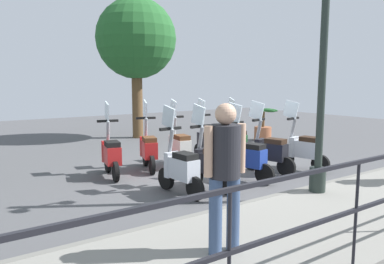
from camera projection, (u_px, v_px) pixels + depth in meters
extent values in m
plane|color=#4C4C4F|center=(216.00, 173.00, 8.04)|extent=(28.00, 28.00, 0.00)
cube|color=gray|center=(353.00, 212.00, 5.42)|extent=(2.20, 20.00, 0.15)
cube|color=slate|center=(296.00, 194.00, 6.27)|extent=(0.10, 20.00, 0.15)
cylinder|color=black|center=(356.00, 215.00, 3.62)|extent=(0.03, 0.03, 1.05)
cylinder|color=black|center=(229.00, 259.00, 2.72)|extent=(0.03, 0.03, 1.05)
cylinder|color=#232D28|center=(317.00, 179.00, 6.16)|extent=(0.26, 0.26, 0.40)
cylinder|color=#232D28|center=(323.00, 55.00, 5.88)|extent=(0.12, 0.12, 4.42)
cylinder|color=#384C70|center=(215.00, 217.00, 3.89)|extent=(0.14, 0.14, 0.82)
cylinder|color=#384C70|center=(233.00, 213.00, 3.99)|extent=(0.14, 0.14, 0.82)
cylinder|color=#232328|center=(225.00, 151.00, 3.84)|extent=(0.36, 0.36, 0.55)
sphere|color=tan|center=(226.00, 114.00, 3.79)|extent=(0.22, 0.22, 0.22)
cylinder|color=tan|center=(208.00, 152.00, 3.75)|extent=(0.09, 0.09, 0.52)
cylinder|color=tan|center=(241.00, 148.00, 3.93)|extent=(0.09, 0.09, 0.52)
cylinder|color=brown|center=(137.00, 104.00, 12.82)|extent=(0.36, 0.36, 2.35)
sphere|color=#235B28|center=(136.00, 38.00, 12.52)|extent=(2.69, 2.69, 2.69)
cylinder|color=#9E5B3D|center=(263.00, 134.00, 12.36)|extent=(0.56, 0.56, 0.45)
cylinder|color=brown|center=(263.00, 119.00, 12.29)|extent=(0.10, 0.10, 0.50)
ellipsoid|color=#235B28|center=(258.00, 110.00, 12.46)|extent=(0.56, 0.16, 0.10)
ellipsoid|color=#235B28|center=(269.00, 111.00, 12.05)|extent=(0.56, 0.16, 0.10)
ellipsoid|color=#235B28|center=(258.00, 111.00, 12.11)|extent=(0.56, 0.16, 0.10)
ellipsoid|color=#235B28|center=(269.00, 110.00, 12.39)|extent=(0.56, 0.16, 0.10)
ellipsoid|color=#235B28|center=(256.00, 110.00, 12.30)|extent=(0.56, 0.16, 0.10)
ellipsoid|color=#235B28|center=(271.00, 110.00, 12.21)|extent=(0.56, 0.16, 0.10)
cylinder|color=black|center=(286.00, 159.00, 8.53)|extent=(0.41, 0.16, 0.40)
cylinder|color=black|center=(320.00, 164.00, 7.96)|extent=(0.41, 0.16, 0.40)
cube|color=#B7BCC6|center=(307.00, 149.00, 8.15)|extent=(0.65, 0.40, 0.36)
cube|color=#B7BCC6|center=(294.00, 147.00, 8.34)|extent=(0.18, 0.32, 0.44)
cube|color=black|center=(310.00, 139.00, 8.07)|extent=(0.45, 0.34, 0.10)
cylinder|color=gray|center=(293.00, 131.00, 8.34)|extent=(0.19, 0.11, 0.55)
cube|color=black|center=(293.00, 118.00, 8.30)|extent=(0.15, 0.44, 0.05)
cube|color=silver|center=(291.00, 109.00, 8.31)|extent=(0.39, 0.11, 0.42)
cylinder|color=black|center=(252.00, 161.00, 8.25)|extent=(0.41, 0.18, 0.40)
cylinder|color=black|center=(286.00, 167.00, 7.71)|extent=(0.41, 0.18, 0.40)
cube|color=black|center=(272.00, 151.00, 7.89)|extent=(0.65, 0.42, 0.36)
cube|color=black|center=(260.00, 149.00, 8.07)|extent=(0.19, 0.32, 0.44)
cube|color=black|center=(276.00, 141.00, 7.81)|extent=(0.45, 0.35, 0.10)
cylinder|color=gray|center=(258.00, 132.00, 8.06)|extent=(0.19, 0.11, 0.55)
cube|color=black|center=(259.00, 120.00, 8.02)|extent=(0.17, 0.44, 0.05)
cube|color=silver|center=(256.00, 110.00, 8.04)|extent=(0.38, 0.13, 0.42)
cylinder|color=black|center=(229.00, 167.00, 7.66)|extent=(0.41, 0.17, 0.40)
cylinder|color=black|center=(265.00, 174.00, 7.10)|extent=(0.41, 0.17, 0.40)
cube|color=navy|center=(250.00, 157.00, 7.29)|extent=(0.65, 0.41, 0.36)
cube|color=navy|center=(238.00, 154.00, 7.48)|extent=(0.19, 0.32, 0.44)
cube|color=black|center=(254.00, 146.00, 7.21)|extent=(0.45, 0.35, 0.10)
cylinder|color=gray|center=(236.00, 137.00, 7.47)|extent=(0.19, 0.11, 0.55)
cube|color=black|center=(236.00, 123.00, 7.43)|extent=(0.16, 0.44, 0.05)
cube|color=silver|center=(234.00, 113.00, 7.44)|extent=(0.38, 0.12, 0.42)
cylinder|color=black|center=(195.00, 174.00, 7.12)|extent=(0.41, 0.11, 0.40)
cylinder|color=black|center=(226.00, 183.00, 6.48)|extent=(0.41, 0.11, 0.40)
cube|color=black|center=(213.00, 164.00, 6.70)|extent=(0.62, 0.33, 0.36)
cube|color=black|center=(202.00, 160.00, 6.92)|extent=(0.14, 0.31, 0.44)
cube|color=black|center=(216.00, 152.00, 6.61)|extent=(0.42, 0.29, 0.10)
cylinder|color=gray|center=(200.00, 141.00, 6.92)|extent=(0.19, 0.08, 0.55)
cube|color=black|center=(200.00, 126.00, 6.88)|extent=(0.10, 0.44, 0.05)
cube|color=silver|center=(198.00, 115.00, 6.90)|extent=(0.39, 0.06, 0.42)
cylinder|color=black|center=(166.00, 179.00, 6.79)|extent=(0.41, 0.11, 0.40)
cylinder|color=black|center=(195.00, 189.00, 6.15)|extent=(0.41, 0.11, 0.40)
cube|color=#B7BCC6|center=(183.00, 168.00, 6.37)|extent=(0.62, 0.33, 0.36)
cube|color=#B7BCC6|center=(173.00, 164.00, 6.59)|extent=(0.14, 0.31, 0.44)
cube|color=black|center=(185.00, 156.00, 6.28)|extent=(0.42, 0.29, 0.10)
cylinder|color=gray|center=(171.00, 144.00, 6.58)|extent=(0.19, 0.08, 0.55)
cube|color=black|center=(170.00, 129.00, 6.55)|extent=(0.09, 0.44, 0.05)
cube|color=silver|center=(168.00, 117.00, 6.56)|extent=(0.39, 0.06, 0.42)
cylinder|color=black|center=(229.00, 149.00, 9.77)|extent=(0.41, 0.20, 0.40)
cylinder|color=black|center=(243.00, 155.00, 8.99)|extent=(0.41, 0.20, 0.40)
cube|color=#2D6B38|center=(237.00, 141.00, 9.26)|extent=(0.66, 0.45, 0.36)
cube|color=#2D6B38|center=(233.00, 138.00, 9.53)|extent=(0.20, 0.32, 0.44)
cube|color=black|center=(239.00, 132.00, 9.16)|extent=(0.46, 0.37, 0.10)
cylinder|color=gray|center=(232.00, 124.00, 9.54)|extent=(0.20, 0.12, 0.55)
cube|color=black|center=(232.00, 114.00, 9.50)|extent=(0.19, 0.44, 0.05)
cube|color=silver|center=(231.00, 106.00, 9.53)|extent=(0.38, 0.15, 0.42)
cylinder|color=black|center=(199.00, 152.00, 9.36)|extent=(0.41, 0.12, 0.40)
cylinder|color=black|center=(217.00, 158.00, 8.64)|extent=(0.41, 0.12, 0.40)
cube|color=black|center=(209.00, 143.00, 8.89)|extent=(0.63, 0.34, 0.36)
cube|color=black|center=(203.00, 141.00, 9.14)|extent=(0.15, 0.31, 0.44)
cube|color=black|center=(211.00, 134.00, 8.80)|extent=(0.43, 0.30, 0.10)
cylinder|color=gray|center=(202.00, 126.00, 9.14)|extent=(0.19, 0.09, 0.55)
cube|color=black|center=(202.00, 115.00, 9.10)|extent=(0.11, 0.44, 0.05)
cube|color=silver|center=(201.00, 107.00, 9.13)|extent=(0.39, 0.07, 0.42)
cylinder|color=black|center=(172.00, 155.00, 8.91)|extent=(0.41, 0.15, 0.40)
cylinder|color=black|center=(187.00, 162.00, 8.16)|extent=(0.41, 0.15, 0.40)
cube|color=beige|center=(181.00, 147.00, 8.42)|extent=(0.64, 0.38, 0.36)
cube|color=beige|center=(176.00, 144.00, 8.68)|extent=(0.17, 0.32, 0.44)
cube|color=#4C2D19|center=(182.00, 137.00, 8.33)|extent=(0.44, 0.32, 0.10)
cylinder|color=gray|center=(175.00, 129.00, 8.68)|extent=(0.19, 0.10, 0.55)
cube|color=black|center=(175.00, 117.00, 8.65)|extent=(0.13, 0.44, 0.05)
cube|color=silver|center=(174.00, 108.00, 8.67)|extent=(0.39, 0.10, 0.42)
cylinder|color=black|center=(145.00, 157.00, 8.66)|extent=(0.41, 0.20, 0.40)
cylinder|color=black|center=(152.00, 165.00, 7.87)|extent=(0.41, 0.20, 0.40)
cube|color=#B21E1E|center=(149.00, 149.00, 8.15)|extent=(0.66, 0.45, 0.36)
cube|color=#B21E1E|center=(147.00, 146.00, 8.42)|extent=(0.21, 0.32, 0.44)
cube|color=#4C2D19|center=(149.00, 139.00, 8.05)|extent=(0.46, 0.37, 0.10)
cylinder|color=gray|center=(146.00, 130.00, 8.43)|extent=(0.20, 0.12, 0.55)
cube|color=black|center=(146.00, 118.00, 8.39)|extent=(0.19, 0.44, 0.05)
cube|color=silver|center=(145.00, 109.00, 8.42)|extent=(0.38, 0.15, 0.42)
cylinder|color=black|center=(108.00, 163.00, 8.06)|extent=(0.41, 0.16, 0.40)
cylinder|color=black|center=(116.00, 172.00, 7.30)|extent=(0.41, 0.16, 0.40)
cube|color=#B21E1E|center=(112.00, 155.00, 7.56)|extent=(0.64, 0.39, 0.36)
cube|color=#B21E1E|center=(109.00, 151.00, 7.82)|extent=(0.18, 0.32, 0.44)
cube|color=black|center=(112.00, 144.00, 7.47)|extent=(0.44, 0.33, 0.10)
cylinder|color=gray|center=(108.00, 134.00, 7.83)|extent=(0.19, 0.11, 0.55)
cube|color=black|center=(108.00, 121.00, 7.79)|extent=(0.15, 0.44, 0.05)
cube|color=silver|center=(107.00, 111.00, 7.82)|extent=(0.39, 0.11, 0.42)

